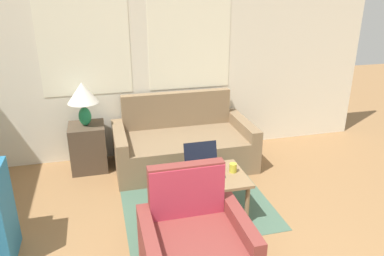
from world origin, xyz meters
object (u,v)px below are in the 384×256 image
at_px(couch, 183,145).
at_px(coffee_table, 203,182).
at_px(laptop, 203,166).
at_px(book_red, 174,171).
at_px(cup_navy, 233,168).
at_px(table_lamp, 83,96).
at_px(tv_remote, 175,182).
at_px(armchair, 194,249).

relative_size(couch, coffee_table, 2.02).
xyz_separation_m(laptop, book_red, (-0.29, 0.05, -0.04)).
distance_m(laptop, book_red, 0.30).
bearing_deg(cup_navy, table_lamp, 136.31).
bearing_deg(tv_remote, coffee_table, 9.31).
relative_size(couch, laptop, 5.05).
relative_size(table_lamp, coffee_table, 0.62).
distance_m(couch, armchair, 2.06).
bearing_deg(laptop, tv_remote, -153.99).
relative_size(couch, table_lamp, 3.23).
xyz_separation_m(table_lamp, laptop, (1.14, -1.27, -0.45)).
height_order(armchair, tv_remote, armchair).
xyz_separation_m(laptop, tv_remote, (-0.32, -0.16, -0.05)).
xyz_separation_m(couch, table_lamp, (-1.19, 0.16, 0.71)).
distance_m(couch, book_red, 1.14).
distance_m(couch, cup_navy, 1.26).
bearing_deg(armchair, tv_remote, 89.31).
relative_size(laptop, tv_remote, 2.24).
height_order(table_lamp, cup_navy, table_lamp).
relative_size(armchair, tv_remote, 5.81).
bearing_deg(cup_navy, book_red, 166.51).
distance_m(armchair, table_lamp, 2.43).
height_order(laptop, tv_remote, laptop).
relative_size(couch, cup_navy, 19.04).
height_order(couch, book_red, couch).
height_order(couch, table_lamp, table_lamp).
bearing_deg(tv_remote, book_red, 80.69).
relative_size(book_red, tv_remote, 1.16).
bearing_deg(couch, coffee_table, -93.86).
height_order(cup_navy, tv_remote, cup_navy).
bearing_deg(cup_navy, laptop, 162.26).
relative_size(table_lamp, laptop, 1.57).
xyz_separation_m(coffee_table, cup_navy, (0.32, 0.02, 0.10)).
xyz_separation_m(couch, book_red, (-0.34, -1.07, 0.21)).
bearing_deg(tv_remote, laptop, 26.01).
bearing_deg(coffee_table, laptop, 71.33).
height_order(coffee_table, tv_remote, tv_remote).
bearing_deg(cup_navy, coffee_table, -176.47).
distance_m(coffee_table, book_red, 0.31).
xyz_separation_m(table_lamp, cup_navy, (1.43, -1.37, -0.47)).
distance_m(coffee_table, laptop, 0.17).
distance_m(table_lamp, cup_navy, 2.03).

